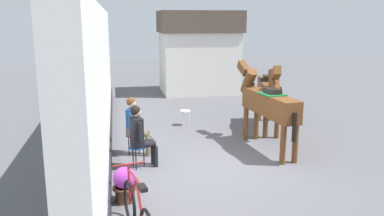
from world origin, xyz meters
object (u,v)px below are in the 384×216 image
Objects in this scene: saddled_horse_near at (267,103)px; flower_planter_near at (125,184)px; seated_visitor_near at (140,133)px; saddled_horse_far at (269,91)px; seated_visitor_far at (135,123)px; spare_stool_white at (185,112)px; leaning_bicycle at (138,214)px.

saddled_horse_near reaches higher than flower_planter_near.
seated_visitor_near is 2.17× the size of flower_planter_near.
saddled_horse_near is 1.83m from saddled_horse_far.
saddled_horse_far is (0.70, 1.69, 0.00)m from saddled_horse_near.
seated_visitor_near is 0.90m from seated_visitor_far.
seated_visitor_far is 2.94m from spare_stool_white.
seated_visitor_far is at bearing -158.97° from saddled_horse_far.
flower_planter_near is at bearing -97.41° from seated_visitor_far.
seated_visitor_far is 2.60m from flower_planter_near.
seated_visitor_far is 3.88m from leaning_bicycle.
saddled_horse_near is 5.04m from leaning_bicycle.
saddled_horse_far reaches higher than flower_planter_near.
seated_visitor_far is (-0.05, 0.90, 0.00)m from seated_visitor_near.
seated_visitor_far reaches higher than flower_planter_near.
seated_visitor_far reaches higher than leaning_bicycle.
saddled_horse_far is 4.58× the size of flower_planter_near.
saddled_horse_far is (3.84, 2.40, 0.38)m from seated_visitor_near.
saddled_horse_far reaches higher than seated_visitor_far.
seated_visitor_far is at bearing 82.59° from flower_planter_near.
spare_stool_white is at bearing 68.64° from flower_planter_near.
leaning_bicycle is at bearing -127.28° from saddled_horse_far.
leaning_bicycle reaches higher than flower_planter_near.
saddled_horse_near is at bearing 12.80° from seated_visitor_near.
spare_stool_white is at bearing 56.43° from seated_visitor_far.
spare_stool_white is (-1.58, 2.62, -0.76)m from saddled_horse_near.
leaning_bicycle is at bearing -92.63° from seated_visitor_far.
seated_visitor_near is 1.74m from flower_planter_near.
saddled_horse_near is 4.67× the size of flower_planter_near.
saddled_horse_near and saddled_horse_far have the same top height.
flower_planter_near is at bearing 96.66° from leaning_bicycle.
saddled_horse_far is at bearing 52.72° from leaning_bicycle.
saddled_horse_far is at bearing 31.98° from seated_visitor_near.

